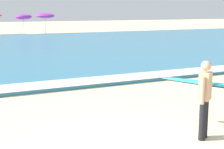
% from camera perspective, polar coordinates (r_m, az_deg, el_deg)
% --- Properties ---
extents(surf_foam, '(120.00, 1.34, 0.01)m').
position_cam_1_polar(surf_foam, '(12.81, -11.00, -1.66)').
color(surf_foam, white).
rests_on(surf_foam, sea).
extents(surfer_with_board, '(1.77, 2.26, 1.73)m').
position_cam_1_polar(surfer_with_board, '(8.05, 15.23, -2.52)').
color(surfer_with_board, black).
rests_on(surfer_with_board, ground).
extents(beach_umbrella_6, '(1.88, 1.89, 2.34)m').
position_cam_1_polar(beach_umbrella_6, '(41.50, -14.17, 9.04)').
color(beach_umbrella_6, beige).
rests_on(beach_umbrella_6, ground).
extents(beach_umbrella_7, '(2.21, 2.24, 2.49)m').
position_cam_1_polar(beach_umbrella_7, '(42.12, -10.80, 9.36)').
color(beach_umbrella_7, beige).
rests_on(beach_umbrella_7, ground).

